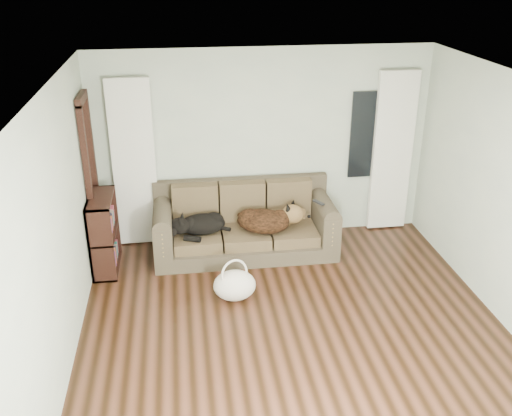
{
  "coord_description": "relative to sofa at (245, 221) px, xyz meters",
  "views": [
    {
      "loc": [
        -1.09,
        -4.72,
        3.67
      ],
      "look_at": [
        -0.21,
        1.6,
        0.8
      ],
      "focal_mm": 40.0,
      "sensor_mm": 36.0,
      "label": 1
    }
  ],
  "objects": [
    {
      "name": "tv_remote",
      "position": [
        0.94,
        -0.16,
        0.28
      ],
      "size": [
        0.13,
        0.18,
        0.02
      ],
      "primitive_type": "cube",
      "rotation": [
        0.0,
        0.0,
        0.5
      ],
      "color": "black",
      "rests_on": "sofa"
    },
    {
      "name": "curtain_right",
      "position": [
        2.11,
        0.45,
        0.7
      ],
      "size": [
        0.55,
        0.08,
        2.25
      ],
      "primitive_type": "cube",
      "color": "white",
      "rests_on": "ground"
    },
    {
      "name": "wall_back",
      "position": [
        0.31,
        0.53,
        0.85
      ],
      "size": [
        4.5,
        0.04,
        2.6
      ],
      "primitive_type": "cube",
      "color": "beige",
      "rests_on": "ground"
    },
    {
      "name": "curtain_left",
      "position": [
        -1.39,
        0.45,
        0.7
      ],
      "size": [
        0.55,
        0.08,
        2.25
      ],
      "primitive_type": "cube",
      "color": "white",
      "rests_on": "ground"
    },
    {
      "name": "floor",
      "position": [
        0.31,
        -1.97,
        -0.45
      ],
      "size": [
        5.0,
        5.0,
        0.0
      ],
      "primitive_type": "plane",
      "color": "black",
      "rests_on": "ground"
    },
    {
      "name": "window_pane",
      "position": [
        1.76,
        0.5,
        0.95
      ],
      "size": [
        0.5,
        0.03,
        1.2
      ],
      "primitive_type": "cube",
      "color": "black",
      "rests_on": "wall_back"
    },
    {
      "name": "bookshelf",
      "position": [
        -1.78,
        -0.17,
        0.05
      ],
      "size": [
        0.35,
        0.79,
        0.97
      ],
      "primitive_type": "cube",
      "rotation": [
        0.0,
        0.0,
        -0.08
      ],
      "color": "black",
      "rests_on": "floor"
    },
    {
      "name": "ceiling",
      "position": [
        0.31,
        -1.97,
        2.15
      ],
      "size": [
        5.0,
        5.0,
        0.0
      ],
      "primitive_type": "plane",
      "color": "white",
      "rests_on": "ground"
    },
    {
      "name": "sofa",
      "position": [
        0.0,
        0.0,
        0.0
      ],
      "size": [
        2.36,
        1.02,
        0.97
      ],
      "primitive_type": "cube",
      "color": "#3A3628",
      "rests_on": "floor"
    },
    {
      "name": "dog_shepherd",
      "position": [
        0.27,
        -0.11,
        0.04
      ],
      "size": [
        0.85,
        0.73,
        0.32
      ],
      "primitive_type": "ellipsoid",
      "rotation": [
        0.0,
        0.0,
        2.77
      ],
      "color": "black",
      "rests_on": "sofa"
    },
    {
      "name": "door_casing",
      "position": [
        -1.89,
        0.07,
        0.6
      ],
      "size": [
        0.07,
        0.6,
        2.1
      ],
      "primitive_type": "cube",
      "color": "black",
      "rests_on": "ground"
    },
    {
      "name": "dog_black_lab",
      "position": [
        -0.59,
        -0.07,
        0.03
      ],
      "size": [
        0.62,
        0.45,
        0.25
      ],
      "primitive_type": "ellipsoid",
      "rotation": [
        0.0,
        0.0,
        0.06
      ],
      "color": "black",
      "rests_on": "sofa"
    },
    {
      "name": "tote_bag",
      "position": [
        -0.26,
        -1.12,
        -0.29
      ],
      "size": [
        0.51,
        0.4,
        0.36
      ],
      "primitive_type": "ellipsoid",
      "rotation": [
        0.0,
        0.0,
        0.05
      ],
      "color": "beige",
      "rests_on": "floor"
    },
    {
      "name": "wall_left",
      "position": [
        -1.94,
        -1.97,
        0.85
      ],
      "size": [
        0.04,
        5.0,
        2.6
      ],
      "primitive_type": "cube",
      "color": "beige",
      "rests_on": "ground"
    }
  ]
}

